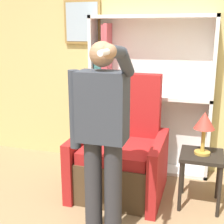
{
  "coord_description": "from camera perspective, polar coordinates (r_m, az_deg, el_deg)",
  "views": [
    {
      "loc": [
        0.45,
        -1.87,
        1.75
      ],
      "look_at": [
        -0.34,
        0.77,
        1.02
      ],
      "focal_mm": 50.0,
      "sensor_mm": 36.0,
      "label": 1
    }
  ],
  "objects": [
    {
      "name": "table_lamp",
      "position": [
        3.14,
        16.54,
        -2.08
      ],
      "size": [
        0.2,
        0.2,
        0.43
      ],
      "color": "gold",
      "rests_on": "side_table"
    },
    {
      "name": "person_standing",
      "position": [
        2.51,
        -1.85,
        -3.84
      ],
      "size": [
        0.54,
        0.78,
        1.67
      ],
      "color": "#2D2D33",
      "rests_on": "ground_plane"
    },
    {
      "name": "armchair",
      "position": [
        3.48,
        1.62,
        -8.19
      ],
      "size": [
        0.95,
        0.88,
        1.28
      ],
      "color": "#4C3823",
      "rests_on": "ground_plane"
    },
    {
      "name": "wall_back",
      "position": [
        3.94,
        10.04,
        9.53
      ],
      "size": [
        8.0,
        0.11,
        2.8
      ],
      "color": "tan",
      "rests_on": "ground_plane"
    },
    {
      "name": "bookcase",
      "position": [
        3.91,
        4.87,
        2.93
      ],
      "size": [
        1.49,
        0.28,
        1.92
      ],
      "color": "white",
      "rests_on": "ground_plane"
    },
    {
      "name": "side_table",
      "position": [
        3.28,
        16.01,
        -9.0
      ],
      "size": [
        0.42,
        0.42,
        0.56
      ],
      "color": "black",
      "rests_on": "ground_plane"
    }
  ]
}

